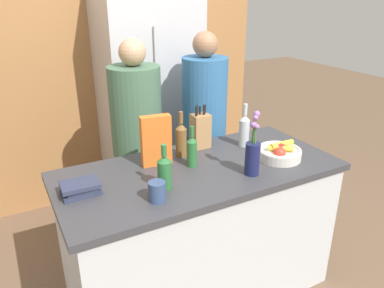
{
  "coord_description": "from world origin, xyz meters",
  "views": [
    {
      "loc": [
        -0.99,
        -1.74,
        1.89
      ],
      "look_at": [
        0.0,
        0.1,
        1.03
      ],
      "focal_mm": 35.0,
      "sensor_mm": 36.0,
      "label": 1
    }
  ],
  "objects": [
    {
      "name": "bottle_vinegar",
      "position": [
        -0.02,
        0.21,
        1.02
      ],
      "size": [
        0.07,
        0.07,
        0.29
      ],
      "color": "brown",
      "rests_on": "kitchen_island"
    },
    {
      "name": "knife_block",
      "position": [
        0.16,
        0.28,
        1.02
      ],
      "size": [
        0.12,
        0.1,
        0.29
      ],
      "color": "#A87A4C",
      "rests_on": "kitchen_island"
    },
    {
      "name": "kitchen_island",
      "position": [
        0.0,
        0.0,
        0.45
      ],
      "size": [
        1.68,
        0.77,
        0.91
      ],
      "color": "silver",
      "rests_on": "ground_plane"
    },
    {
      "name": "book_stack",
      "position": [
        -0.69,
        0.03,
        0.94
      ],
      "size": [
        0.2,
        0.15,
        0.07
      ],
      "color": "#2D334C",
      "rests_on": "kitchen_island"
    },
    {
      "name": "refrigerator",
      "position": [
        0.21,
        1.27,
        0.99
      ],
      "size": [
        0.81,
        0.63,
        1.98
      ],
      "color": "#B7B7BC",
      "rests_on": "ground_plane"
    },
    {
      "name": "cereal_box",
      "position": [
        -0.2,
        0.17,
        1.06
      ],
      "size": [
        0.19,
        0.08,
        0.31
      ],
      "color": "orange",
      "rests_on": "kitchen_island"
    },
    {
      "name": "bottle_oil",
      "position": [
        0.43,
        0.16,
        1.02
      ],
      "size": [
        0.07,
        0.07,
        0.29
      ],
      "color": "#B2BCC1",
      "rests_on": "kitchen_island"
    },
    {
      "name": "bottle_water",
      "position": [
        -0.03,
        0.05,
        1.0
      ],
      "size": [
        0.06,
        0.06,
        0.25
      ],
      "color": "#286633",
      "rests_on": "kitchen_island"
    },
    {
      "name": "person_in_blue",
      "position": [
        0.42,
        0.67,
        0.9
      ],
      "size": [
        0.35,
        0.35,
        1.61
      ],
      "rotation": [
        0.0,
        0.0,
        0.19
      ],
      "color": "#383842",
      "rests_on": "ground_plane"
    },
    {
      "name": "flower_vase",
      "position": [
        0.23,
        -0.21,
        1.03
      ],
      "size": [
        0.09,
        0.09,
        0.38
      ],
      "color": "#191E4C",
      "rests_on": "kitchen_island"
    },
    {
      "name": "coffee_mug",
      "position": [
        -0.37,
        -0.22,
        0.96
      ],
      "size": [
        0.1,
        0.12,
        0.1
      ],
      "color": "#334770",
      "rests_on": "kitchen_island"
    },
    {
      "name": "back_wall_wood",
      "position": [
        0.0,
        1.63,
        1.3
      ],
      "size": [
        2.88,
        0.12,
        2.6
      ],
      "color": "#9E6B3D",
      "rests_on": "ground_plane"
    },
    {
      "name": "fruit_bowl",
      "position": [
        0.5,
        -0.12,
        0.95
      ],
      "size": [
        0.27,
        0.27,
        0.11
      ],
      "color": "silver",
      "rests_on": "kitchen_island"
    },
    {
      "name": "bottle_wine",
      "position": [
        -0.28,
        -0.12,
        1.0
      ],
      "size": [
        0.08,
        0.08,
        0.25
      ],
      "color": "#286633",
      "rests_on": "kitchen_island"
    },
    {
      "name": "person_at_sink",
      "position": [
        -0.13,
        0.69,
        0.89
      ],
      "size": [
        0.37,
        0.37,
        1.59
      ],
      "rotation": [
        0.0,
        0.0,
        -0.21
      ],
      "color": "#383842",
      "rests_on": "ground_plane"
    },
    {
      "name": "ground_plane",
      "position": [
        0.0,
        0.0,
        0.0
      ],
      "size": [
        14.0,
        14.0,
        0.0
      ],
      "primitive_type": "plane",
      "color": "brown"
    }
  ]
}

